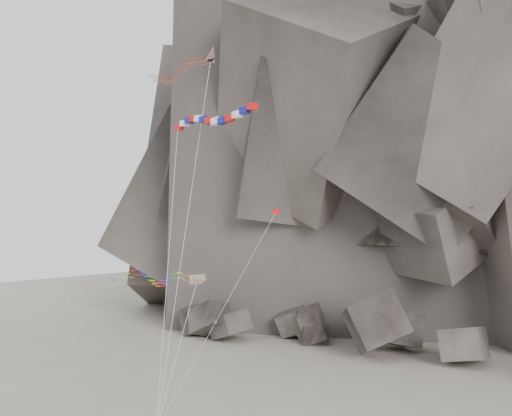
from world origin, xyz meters
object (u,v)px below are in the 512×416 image
Objects in this scene: parafoil_kite at (147,277)px; pennant_kite at (256,248)px; banner_kite at (211,120)px; delta_kite at (176,73)px.

parafoil_kite is 0.88× the size of pennant_kite.
pennant_kite reaches higher than parafoil_kite.
banner_kite is 1.48× the size of pennant_kite.
delta_kite is 18.40m from parafoil_kite.
parafoil_kite is 12.41m from pennant_kite.
delta_kite reaches higher than banner_kite.
banner_kite is at bearing -35.84° from parafoil_kite.
banner_kite reaches higher than parafoil_kite.
banner_kite reaches higher than pennant_kite.
delta_kite is at bearing -13.17° from parafoil_kite.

